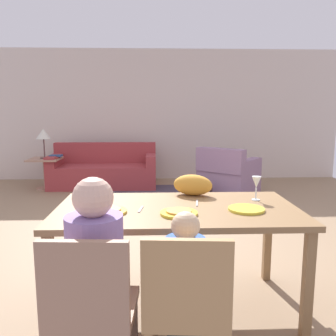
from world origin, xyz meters
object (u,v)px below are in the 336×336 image
Objects in this scene: cat at (193,185)px; plate_near_man at (108,211)px; armchair at (228,175)px; person_man at (98,285)px; dining_table at (177,217)px; book_lower at (52,158)px; book_upper at (56,156)px; plate_near_child at (179,213)px; plate_near_woman at (246,209)px; wine_glass at (256,183)px; dining_chair_child at (186,304)px; table_lamp at (43,135)px; person_child at (185,297)px; side_table at (45,169)px; couch at (104,171)px; dining_chair_man at (91,306)px; handbag at (202,192)px.

plate_near_man is at bearing -122.44° from cat.
person_man is at bearing -110.49° from armchair.
dining_table is 4.50m from book_lower.
cat is at bearing -60.41° from book_upper.
plate_near_woman is (0.47, 0.08, 0.00)m from plate_near_child.
wine_glass reaches higher than book_upper.
person_man is 5.04× the size of book_lower.
dining_chair_child is 5.37m from table_lamp.
person_man is (-1.09, -0.83, -0.38)m from wine_glass.
person_man is at bearing -101.77° from cat.
person_child reaches higher than dining_table.
side_table is 0.63m from table_lamp.
dining_chair_child is 5.33m from book_upper.
table_lamp reaches higher than person_child.
armchair is (2.26, -0.70, 0.02)m from couch.
plate_near_man is at bearing 131.75° from person_child.
wine_glass is 0.21× the size of dining_chair_man.
book_lower is 0.11m from book_upper.
table_lamp is 3.05m from handbag.
handbag is at bearing 80.97° from person_child.
person_child is at bearing -66.48° from book_lower.
dining_chair_child reaches higher than book_lower.
book_upper is at bearing 120.20° from plate_near_woman.
wine_glass reaches higher than armchair.
book_lower reaches higher than side_table.
table_lamp reaches higher than plate_near_man.
cat reaches higher than book_upper.
dining_table is at bearing 59.85° from dining_chair_man.
dining_chair_man is at bearing -160.48° from person_child.
person_child is 5.19m from side_table.
wine_glass is at bearing 58.07° from dining_chair_child.
person_man reaches higher than plate_near_woman.
wine_glass reaches higher than person_child.
couch is at bearing 14.00° from table_lamp.
plate_near_man is 0.75m from dining_chair_man.
plate_near_child is 0.78× the size of handbag.
book_upper is (-0.85, -0.20, 0.32)m from couch.
side_table is (-1.70, 4.71, -0.14)m from person_man.
couch is at bearing 102.40° from dining_chair_child.
wine_glass is 0.21× the size of dining_chair_child.
dining_table is 0.84m from dining_chair_child.
wine_glass is at bearing 62.48° from plate_near_woman.
cat is (0.15, 0.36, 0.16)m from dining_table.
cat reaches higher than book_lower.
dining_table is at bearing 168.04° from plate_near_woman.
cat is at bearing -57.87° from side_table.
cat is (0.62, 0.48, 0.08)m from plate_near_man.
wine_glass is 0.58× the size of cat.
dining_chair_child is at bearing -98.77° from handbag.
plate_near_woman is 1.22m from dining_chair_man.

